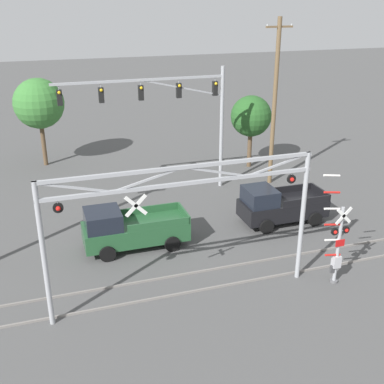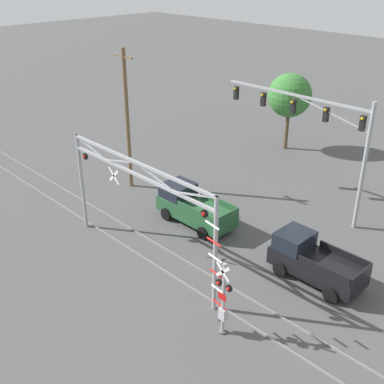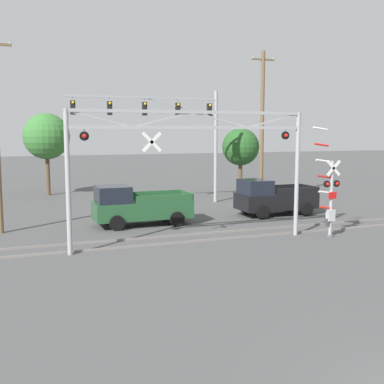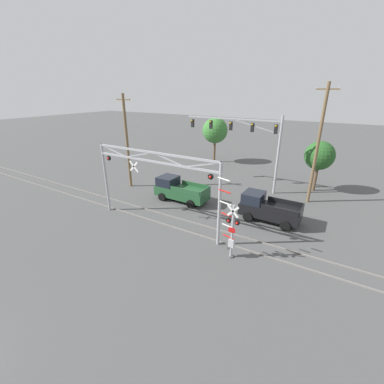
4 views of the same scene
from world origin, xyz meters
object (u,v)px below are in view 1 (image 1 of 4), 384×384
(background_tree_beyond_span, at_px, (39,104))
(background_tree_far_left_verge, at_px, (251,116))
(utility_pole_right, at_px, (275,102))
(pickup_truck_lead, at_px, (130,229))
(pickup_truck_following, at_px, (279,205))
(crossing_gantry, at_px, (183,206))
(traffic_signal_span, at_px, (178,106))
(crossing_signal_mast, at_px, (337,245))

(background_tree_beyond_span, height_order, background_tree_far_left_verge, background_tree_beyond_span)
(utility_pole_right, height_order, background_tree_beyond_span, utility_pole_right)
(pickup_truck_lead, height_order, utility_pole_right, utility_pole_right)
(pickup_truck_following, relative_size, background_tree_beyond_span, 0.74)
(crossing_gantry, height_order, traffic_signal_span, traffic_signal_span)
(background_tree_beyond_span, bearing_deg, pickup_truck_following, -50.27)
(crossing_signal_mast, distance_m, pickup_truck_lead, 10.01)
(pickup_truck_lead, xyz_separation_m, background_tree_far_left_verge, (10.95, 9.63, 2.76))
(crossing_signal_mast, xyz_separation_m, traffic_signal_span, (-3.39, 12.62, 3.73))
(traffic_signal_span, bearing_deg, crossing_signal_mast, -74.98)
(pickup_truck_lead, height_order, pickup_truck_following, same)
(pickup_truck_lead, bearing_deg, traffic_signal_span, 55.32)
(crossing_signal_mast, bearing_deg, pickup_truck_lead, 142.86)
(utility_pole_right, xyz_separation_m, background_tree_far_left_verge, (0.05, 3.52, -1.72))
(crossing_gantry, relative_size, traffic_signal_span, 1.05)
(utility_pole_right, xyz_separation_m, background_tree_beyond_span, (-14.44, 8.64, -0.87))
(pickup_truck_following, distance_m, utility_pole_right, 7.74)
(traffic_signal_span, relative_size, background_tree_far_left_verge, 1.98)
(pickup_truck_lead, relative_size, utility_pole_right, 0.49)
(crossing_signal_mast, distance_m, background_tree_beyond_span, 23.90)
(crossing_gantry, xyz_separation_m, crossing_signal_mast, (6.70, -0.90, -2.43))
(crossing_signal_mast, distance_m, pickup_truck_following, 6.38)
(crossing_gantry, bearing_deg, traffic_signal_span, 74.21)
(crossing_signal_mast, bearing_deg, crossing_gantry, 172.32)
(crossing_signal_mast, height_order, background_tree_far_left_verge, background_tree_far_left_verge)
(pickup_truck_following, xyz_separation_m, utility_pole_right, (2.42, 5.83, 4.48))
(background_tree_beyond_span, bearing_deg, utility_pole_right, -30.89)
(pickup_truck_following, xyz_separation_m, background_tree_far_left_verge, (2.46, 9.35, 2.77))
(pickup_truck_following, distance_m, background_tree_far_left_verge, 10.05)
(pickup_truck_following, height_order, background_tree_far_left_verge, background_tree_far_left_verge)
(background_tree_far_left_verge, bearing_deg, crossing_signal_mast, -100.85)
(crossing_gantry, distance_m, crossing_signal_mast, 7.18)
(crossing_gantry, bearing_deg, utility_pole_right, 49.32)
(crossing_gantry, height_order, background_tree_beyond_span, background_tree_beyond_span)
(background_tree_far_left_verge, bearing_deg, pickup_truck_following, -104.76)
(pickup_truck_lead, relative_size, background_tree_far_left_verge, 0.98)
(utility_pole_right, relative_size, background_tree_far_left_verge, 2.02)
(traffic_signal_span, height_order, background_tree_far_left_verge, traffic_signal_span)
(crossing_gantry, relative_size, pickup_truck_lead, 2.10)
(crossing_signal_mast, xyz_separation_m, pickup_truck_following, (0.54, 6.31, -0.83))
(pickup_truck_lead, height_order, background_tree_beyond_span, background_tree_beyond_span)
(crossing_gantry, distance_m, pickup_truck_lead, 6.20)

